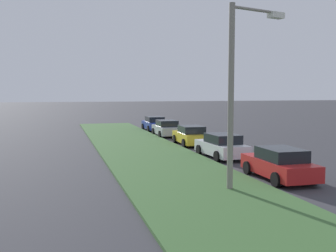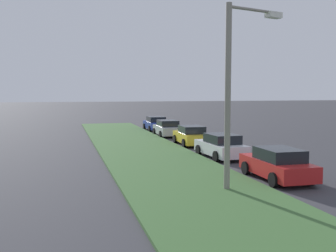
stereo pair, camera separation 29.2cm
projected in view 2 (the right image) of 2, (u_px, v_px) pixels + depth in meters
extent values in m
cube|color=#3D6633|center=(170.00, 170.00, 19.92)|extent=(60.00, 6.00, 0.12)
cube|color=red|center=(277.00, 167.00, 18.14)|extent=(4.33, 1.86, 0.70)
cube|color=black|center=(279.00, 154.00, 17.89)|extent=(2.22, 1.63, 0.55)
cylinder|color=black|center=(246.00, 168.00, 19.24)|extent=(0.64, 0.23, 0.64)
cylinder|color=black|center=(279.00, 166.00, 19.68)|extent=(0.64, 0.23, 0.64)
cylinder|color=black|center=(274.00, 180.00, 16.64)|extent=(0.64, 0.23, 0.64)
cylinder|color=black|center=(311.00, 178.00, 17.08)|extent=(0.64, 0.23, 0.64)
cube|color=silver|center=(221.00, 148.00, 24.14)|extent=(4.37, 1.99, 0.70)
cube|color=black|center=(222.00, 139.00, 23.89)|extent=(2.27, 1.69, 0.55)
cylinder|color=black|center=(199.00, 150.00, 25.17)|extent=(0.65, 0.25, 0.64)
cylinder|color=black|center=(224.00, 149.00, 25.71)|extent=(0.65, 0.25, 0.64)
cylinder|color=black|center=(216.00, 157.00, 22.61)|extent=(0.65, 0.25, 0.64)
cylinder|color=black|center=(244.00, 155.00, 23.15)|extent=(0.65, 0.25, 0.64)
cube|color=gold|center=(191.00, 137.00, 29.89)|extent=(4.37, 1.97, 0.70)
cube|color=black|center=(192.00, 129.00, 29.65)|extent=(2.26, 1.69, 0.55)
cylinder|color=black|center=(175.00, 139.00, 31.03)|extent=(0.65, 0.25, 0.64)
cylinder|color=black|center=(197.00, 138.00, 31.43)|extent=(0.65, 0.25, 0.64)
cylinder|color=black|center=(184.00, 143.00, 28.41)|extent=(0.65, 0.25, 0.64)
cylinder|color=black|center=(208.00, 143.00, 28.80)|extent=(0.65, 0.25, 0.64)
cube|color=#B2B5BA|center=(167.00, 130.00, 35.76)|extent=(4.33, 1.88, 0.70)
cube|color=black|center=(168.00, 123.00, 35.52)|extent=(2.23, 1.64, 0.55)
cylinder|color=black|center=(154.00, 131.00, 36.88)|extent=(0.64, 0.23, 0.64)
cylinder|color=black|center=(173.00, 131.00, 37.31)|extent=(0.64, 0.23, 0.64)
cylinder|color=black|center=(161.00, 134.00, 34.26)|extent=(0.64, 0.23, 0.64)
cylinder|color=black|center=(181.00, 134.00, 34.69)|extent=(0.64, 0.23, 0.64)
cube|color=#23389E|center=(155.00, 125.00, 40.93)|extent=(4.30, 1.80, 0.70)
cube|color=black|center=(156.00, 119.00, 40.69)|extent=(2.20, 1.60, 0.55)
cylinder|color=black|center=(144.00, 127.00, 42.02)|extent=(0.64, 0.22, 0.64)
cylinder|color=black|center=(161.00, 126.00, 42.49)|extent=(0.64, 0.22, 0.64)
cylinder|color=black|center=(150.00, 129.00, 39.42)|extent=(0.64, 0.22, 0.64)
cylinder|color=black|center=(167.00, 128.00, 39.89)|extent=(0.64, 0.22, 0.64)
cylinder|color=gray|center=(228.00, 99.00, 15.67)|extent=(0.24, 0.24, 7.50)
cylinder|color=gray|center=(252.00, 10.00, 15.96)|extent=(0.76, 2.34, 0.12)
cube|color=silver|center=(274.00, 15.00, 16.58)|extent=(0.53, 0.77, 0.24)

